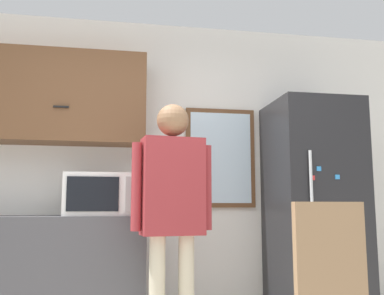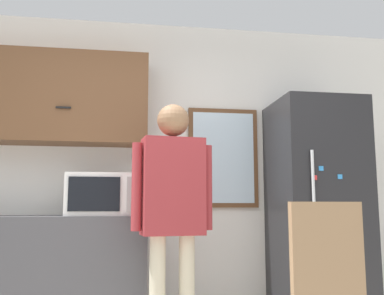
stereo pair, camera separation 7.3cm
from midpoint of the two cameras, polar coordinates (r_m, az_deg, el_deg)
back_wall at (r=3.87m, az=-4.09°, el=-2.80°), size 6.00×0.06×2.70m
counter at (r=3.65m, az=-22.89°, el=-15.78°), size 2.09×0.61×0.94m
upper_cabinets at (r=3.86m, az=-21.23°, el=6.27°), size 2.09×0.35×0.77m
microwave at (r=3.45m, az=-11.25°, el=-6.19°), size 0.54×0.43×0.33m
person at (r=3.00m, az=-1.90°, el=-6.86°), size 0.57×0.27×1.74m
refrigerator at (r=3.82m, az=16.87°, el=-8.35°), size 0.70×0.73×1.91m
window at (r=3.93m, az=4.71°, el=-1.35°), size 0.64×0.05×0.91m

